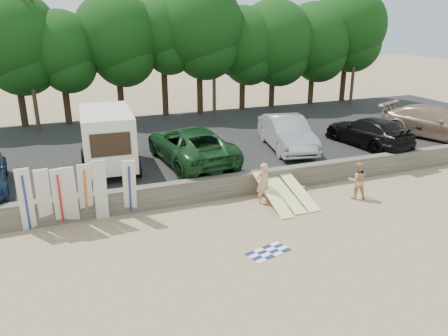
{
  "coord_description": "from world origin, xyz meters",
  "views": [
    {
      "loc": [
        -8.72,
        -13.73,
        7.65
      ],
      "look_at": [
        -2.26,
        3.0,
        1.37
      ],
      "focal_mm": 35.0,
      "sensor_mm": 36.0,
      "label": 1
    }
  ],
  "objects_px": {
    "beachgoer_a": "(263,183)",
    "cooler": "(295,191)",
    "beachgoer_b": "(357,180)",
    "car_1": "(190,145)",
    "car_2": "(287,133)",
    "box_trailer": "(107,137)",
    "car_4": "(434,122)",
    "car_3": "(368,132)"
  },
  "relations": [
    {
      "from": "beachgoer_b",
      "to": "cooler",
      "type": "height_order",
      "value": "beachgoer_b"
    },
    {
      "from": "box_trailer",
      "to": "car_1",
      "type": "height_order",
      "value": "box_trailer"
    },
    {
      "from": "car_3",
      "to": "car_2",
      "type": "bearing_deg",
      "value": -19.13
    },
    {
      "from": "car_1",
      "to": "car_2",
      "type": "bearing_deg",
      "value": 178.0
    },
    {
      "from": "box_trailer",
      "to": "car_3",
      "type": "height_order",
      "value": "box_trailer"
    },
    {
      "from": "car_4",
      "to": "car_1",
      "type": "bearing_deg",
      "value": 153.31
    },
    {
      "from": "box_trailer",
      "to": "beachgoer_a",
      "type": "bearing_deg",
      "value": -36.67
    },
    {
      "from": "beachgoer_a",
      "to": "cooler",
      "type": "bearing_deg",
      "value": -176.17
    },
    {
      "from": "car_4",
      "to": "beachgoer_a",
      "type": "relative_size",
      "value": 3.44
    },
    {
      "from": "car_2",
      "to": "box_trailer",
      "type": "bearing_deg",
      "value": -169.63
    },
    {
      "from": "beachgoer_b",
      "to": "cooler",
      "type": "distance_m",
      "value": 2.74
    },
    {
      "from": "box_trailer",
      "to": "beachgoer_a",
      "type": "height_order",
      "value": "box_trailer"
    },
    {
      "from": "car_4",
      "to": "beachgoer_a",
      "type": "distance_m",
      "value": 13.7
    },
    {
      "from": "cooler",
      "to": "car_4",
      "type": "bearing_deg",
      "value": 36.25
    },
    {
      "from": "car_4",
      "to": "cooler",
      "type": "distance_m",
      "value": 11.96
    },
    {
      "from": "box_trailer",
      "to": "beachgoer_a",
      "type": "xyz_separation_m",
      "value": [
        5.76,
        -4.79,
        -1.38
      ]
    },
    {
      "from": "beachgoer_b",
      "to": "cooler",
      "type": "relative_size",
      "value": 4.44
    },
    {
      "from": "car_1",
      "to": "car_2",
      "type": "relative_size",
      "value": 1.18
    },
    {
      "from": "box_trailer",
      "to": "car_4",
      "type": "distance_m",
      "value": 18.97
    },
    {
      "from": "car_1",
      "to": "beachgoer_b",
      "type": "bearing_deg",
      "value": 132.59
    },
    {
      "from": "car_4",
      "to": "beachgoer_b",
      "type": "distance_m",
      "value": 10.28
    },
    {
      "from": "beachgoer_b",
      "to": "cooler",
      "type": "xyz_separation_m",
      "value": [
        -2.29,
        1.33,
        -0.68
      ]
    },
    {
      "from": "box_trailer",
      "to": "car_4",
      "type": "bearing_deg",
      "value": -0.12
    },
    {
      "from": "car_3",
      "to": "car_4",
      "type": "height_order",
      "value": "car_4"
    },
    {
      "from": "cooler",
      "to": "car_1",
      "type": "bearing_deg",
      "value": 150.65
    },
    {
      "from": "car_2",
      "to": "car_1",
      "type": "bearing_deg",
      "value": -166.6
    },
    {
      "from": "car_4",
      "to": "cooler",
      "type": "xyz_separation_m",
      "value": [
        -11.37,
        -3.43,
        -1.45
      ]
    },
    {
      "from": "beachgoer_b",
      "to": "car_1",
      "type": "bearing_deg",
      "value": -21.7
    },
    {
      "from": "car_2",
      "to": "beachgoer_b",
      "type": "relative_size",
      "value": 3.23
    },
    {
      "from": "car_2",
      "to": "car_3",
      "type": "relative_size",
      "value": 1.0
    },
    {
      "from": "car_4",
      "to": "beachgoer_b",
      "type": "xyz_separation_m",
      "value": [
        -9.07,
        -4.76,
        -0.76
      ]
    },
    {
      "from": "car_4",
      "to": "beachgoer_a",
      "type": "height_order",
      "value": "car_4"
    },
    {
      "from": "box_trailer",
      "to": "car_1",
      "type": "xyz_separation_m",
      "value": [
        3.93,
        -0.32,
        -0.69
      ]
    },
    {
      "from": "car_4",
      "to": "beachgoer_b",
      "type": "height_order",
      "value": "car_4"
    },
    {
      "from": "car_1",
      "to": "cooler",
      "type": "distance_m",
      "value": 5.7
    },
    {
      "from": "car_1",
      "to": "cooler",
      "type": "xyz_separation_m",
      "value": [
        3.63,
        -4.15,
        -1.43
      ]
    },
    {
      "from": "car_1",
      "to": "car_2",
      "type": "xyz_separation_m",
      "value": [
        5.56,
        0.25,
        0.0
      ]
    },
    {
      "from": "car_2",
      "to": "car_4",
      "type": "bearing_deg",
      "value": 4.88
    },
    {
      "from": "car_3",
      "to": "cooler",
      "type": "height_order",
      "value": "car_3"
    },
    {
      "from": "box_trailer",
      "to": "beachgoer_b",
      "type": "height_order",
      "value": "box_trailer"
    },
    {
      "from": "car_2",
      "to": "car_4",
      "type": "xyz_separation_m",
      "value": [
        9.44,
        -0.97,
        0.01
      ]
    },
    {
      "from": "cooler",
      "to": "car_2",
      "type": "bearing_deg",
      "value": 85.85
    }
  ]
}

